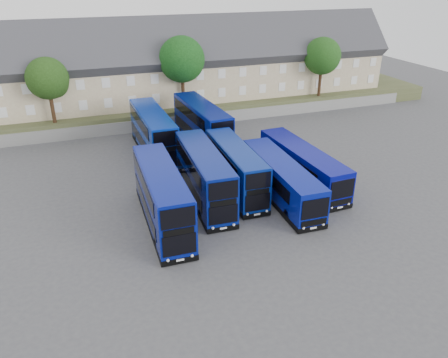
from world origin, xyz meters
TOP-DOWN VIEW (x-y plane):
  - ground at (0.00, 0.00)m, footprint 120.00×120.00m
  - retaining_wall at (0.00, 24.00)m, footprint 70.00×0.40m
  - earth_bank at (0.00, 34.00)m, footprint 80.00×20.00m
  - terrace_row at (3.00, 30.00)m, footprint 60.00×10.40m
  - dd_front_left at (-6.30, 1.33)m, footprint 2.98×11.74m
  - dd_front_mid at (-1.98, 4.05)m, footprint 3.18×11.55m
  - dd_front_right at (1.21, 4.75)m, footprint 2.79×10.82m
  - dd_rear_left at (-3.97, 16.04)m, footprint 2.96×12.08m
  - dd_rear_right at (1.82, 16.89)m, footprint 3.51×12.24m
  - coach_east_a at (4.50, 2.18)m, footprint 3.01×12.46m
  - coach_east_b at (7.80, 4.30)m, footprint 3.16×12.58m
  - tree_west at (-13.85, 25.10)m, footprint 4.80×4.80m
  - tree_mid at (2.15, 25.60)m, footprint 5.76×5.76m
  - tree_east at (22.15, 25.10)m, footprint 5.12×5.12m
  - tree_far at (28.15, 32.10)m, footprint 5.44×5.44m

SIDE VIEW (x-z plane):
  - ground at x=0.00m, z-range 0.00..0.00m
  - retaining_wall at x=0.00m, z-range 0.00..1.50m
  - earth_bank at x=0.00m, z-range 0.00..2.00m
  - coach_east_a at x=4.50m, z-range -0.03..3.35m
  - coach_east_b at x=7.80m, z-range -0.03..3.38m
  - dd_front_right at x=1.21m, z-range -0.04..4.23m
  - dd_front_mid at x=-1.98m, z-range -0.04..4.51m
  - dd_front_left at x=-6.30m, z-range -0.04..4.60m
  - dd_rear_left at x=-3.97m, z-range -0.04..4.74m
  - dd_rear_right at x=1.82m, z-range -0.04..4.77m
  - terrace_row at x=3.00m, z-range 1.00..12.20m
  - tree_west at x=-13.85m, z-range 3.23..10.88m
  - tree_east at x=22.15m, z-range 3.31..11.47m
  - tree_far at x=28.15m, z-range 3.39..12.06m
  - tree_mid at x=2.15m, z-range 3.48..12.66m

